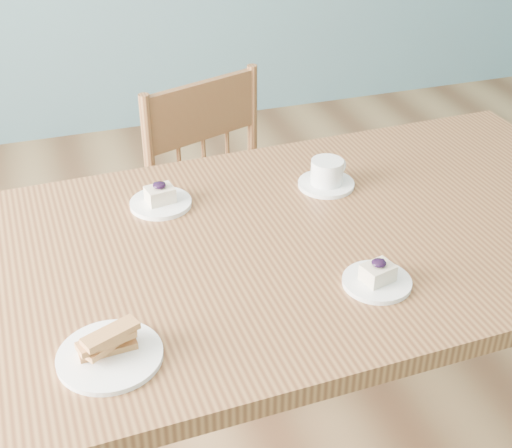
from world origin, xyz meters
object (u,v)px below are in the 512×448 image
object	(u,v)px
cheesecake_plate_near	(377,278)
biscotti_plate	(109,350)
cheesecake_plate_far	(160,199)
coffee_cup	(327,175)
dining_table	(320,259)
dining_chair	(231,229)

from	to	relation	value
cheesecake_plate_near	biscotti_plate	bearing A→B (deg)	-175.06
cheesecake_plate_far	coffee_cup	bearing A→B (deg)	-5.03
dining_table	coffee_cup	bearing A→B (deg)	62.23
dining_table	cheesecake_plate_near	xyz separation A→B (m)	(0.03, -0.22, 0.10)
coffee_cup	dining_table	bearing A→B (deg)	-134.21
cheesecake_plate_far	biscotti_plate	distance (m)	0.53
dining_table	coffee_cup	distance (m)	0.23
cheesecake_plate_near	biscotti_plate	xyz separation A→B (m)	(-0.55, -0.05, 0.00)
cheesecake_plate_far	coffee_cup	world-z (taller)	coffee_cup
dining_table	coffee_cup	size ratio (longest dim) A/B	11.09
coffee_cup	cheesecake_plate_near	bearing A→B (deg)	-117.27
cheesecake_plate_far	biscotti_plate	size ratio (longest dim) A/B	0.78
cheesecake_plate_near	cheesecake_plate_far	world-z (taller)	cheesecake_plate_far
dining_table	cheesecake_plate_near	bearing A→B (deg)	-85.28
dining_chair	coffee_cup	distance (m)	0.56
dining_chair	biscotti_plate	xyz separation A→B (m)	(-0.47, -0.85, 0.36)
dining_table	biscotti_plate	bearing A→B (deg)	-154.48
dining_chair	dining_table	bearing A→B (deg)	-104.77
coffee_cup	cheesecake_plate_far	bearing A→B (deg)	156.62
coffee_cup	biscotti_plate	size ratio (longest dim) A/B	0.75
cheesecake_plate_near	coffee_cup	world-z (taller)	coffee_cup
dining_table	dining_chair	bearing A→B (deg)	92.83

